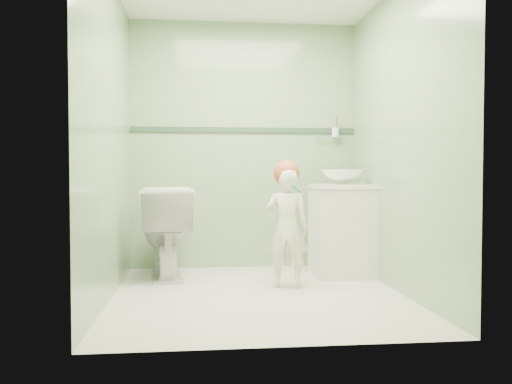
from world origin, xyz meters
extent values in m
plane|color=silver|center=(0.00, 0.00, 0.00)|extent=(2.50, 2.50, 0.00)
cube|color=#86AD7B|center=(0.00, 1.25, 1.20)|extent=(2.20, 0.04, 2.40)
cube|color=#86AD7B|center=(0.00, -1.25, 1.20)|extent=(2.20, 0.04, 2.40)
cube|color=#86AD7B|center=(-1.10, 0.00, 1.20)|extent=(0.04, 2.50, 2.40)
cube|color=#86AD7B|center=(1.10, 0.00, 1.20)|extent=(0.04, 2.50, 2.40)
cube|color=#2E4835|center=(0.00, 1.24, 1.35)|extent=(2.20, 0.02, 0.05)
cube|color=white|center=(0.84, 0.70, 0.40)|extent=(0.52, 0.50, 0.80)
cube|color=white|center=(0.84, 0.70, 0.81)|extent=(0.54, 0.52, 0.04)
imported|color=white|center=(0.84, 0.70, 0.89)|extent=(0.37, 0.37, 0.13)
cylinder|color=silver|center=(0.84, 0.90, 0.95)|extent=(0.03, 0.03, 0.18)
cylinder|color=silver|center=(0.84, 0.85, 1.03)|extent=(0.02, 0.12, 0.02)
cylinder|color=silver|center=(0.84, 1.20, 1.28)|extent=(0.26, 0.02, 0.02)
cylinder|color=silver|center=(0.90, 1.18, 1.33)|extent=(0.07, 0.07, 0.09)
cylinder|color=red|center=(0.91, 1.19, 1.40)|extent=(0.01, 0.01, 0.17)
cylinder|color=#8554B3|center=(0.90, 1.17, 1.40)|extent=(0.01, 0.01, 0.17)
imported|color=white|center=(-0.74, 0.79, 0.41)|extent=(0.53, 0.84, 0.81)
imported|color=white|center=(0.26, 0.26, 0.48)|extent=(0.39, 0.31, 0.96)
sphere|color=#A25330|center=(0.26, 0.28, 0.93)|extent=(0.21, 0.21, 0.21)
cylinder|color=#129274|center=(0.31, 0.11, 0.80)|extent=(0.10, 0.12, 0.06)
cube|color=white|center=(0.26, 0.17, 0.84)|extent=(0.03, 0.03, 0.02)
camera|label=1|loc=(-0.46, -4.08, 0.93)|focal=38.17mm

